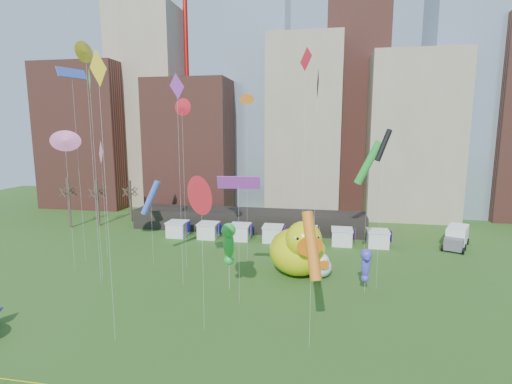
% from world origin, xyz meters
% --- Properties ---
extents(skyline, '(101.00, 23.00, 68.00)m').
position_xyz_m(skyline, '(2.25, 61.06, 21.44)').
color(skyline, brown).
rests_on(skyline, ground).
extents(pavilion, '(38.00, 6.00, 3.20)m').
position_xyz_m(pavilion, '(-4.00, 42.00, 1.60)').
color(pavilion, black).
rests_on(pavilion, ground).
extents(vendor_tents, '(33.24, 2.80, 2.40)m').
position_xyz_m(vendor_tents, '(1.02, 36.00, 1.11)').
color(vendor_tents, white).
rests_on(vendor_tents, ground).
extents(bare_trees, '(8.44, 6.44, 8.50)m').
position_xyz_m(bare_trees, '(-30.17, 40.54, 4.01)').
color(bare_trees, '#382B21').
rests_on(bare_trees, ground).
extents(big_duck, '(8.59, 9.61, 6.73)m').
position_xyz_m(big_duck, '(5.64, 23.17, 3.09)').
color(big_duck, '#D7DD0B').
rests_on(big_duck, ground).
extents(small_duck, '(3.64, 4.28, 3.04)m').
position_xyz_m(small_duck, '(8.00, 22.95, 1.40)').
color(small_duck, white).
rests_on(small_duck, ground).
extents(seahorse_green, '(1.70, 2.01, 7.14)m').
position_xyz_m(seahorse_green, '(-1.12, 17.68, 5.32)').
color(seahorse_green, silver).
rests_on(seahorse_green, ground).
extents(seahorse_purple, '(1.19, 1.52, 4.59)m').
position_xyz_m(seahorse_purple, '(12.70, 19.66, 3.13)').
color(seahorse_purple, silver).
rests_on(seahorse_purple, ground).
extents(box_truck, '(4.87, 7.07, 2.83)m').
position_xyz_m(box_truck, '(26.97, 37.89, 1.45)').
color(box_truck, white).
rests_on(box_truck, ground).
extents(kite_0, '(2.40, 2.52, 12.90)m').
position_xyz_m(kite_0, '(-1.23, 9.65, 11.35)').
color(kite_0, silver).
rests_on(kite_0, ground).
extents(kite_1, '(1.97, 2.28, 15.03)m').
position_xyz_m(kite_1, '(-19.37, 25.07, 13.36)').
color(kite_1, silver).
rests_on(kite_1, ground).
extents(kite_2, '(1.86, 1.53, 16.56)m').
position_xyz_m(kite_2, '(13.95, 20.72, 14.92)').
color(kite_2, silver).
rests_on(kite_2, ground).
extents(kite_3, '(3.51, 1.56, 15.18)m').
position_xyz_m(kite_3, '(13.75, 31.55, 12.29)').
color(kite_3, silver).
rests_on(kite_3, ground).
extents(kite_4, '(0.28, 2.04, 25.00)m').
position_xyz_m(kite_4, '(-15.13, 16.77, 23.91)').
color(kite_4, silver).
rests_on(kite_4, ground).
extents(kite_5, '(2.61, 1.26, 10.52)m').
position_xyz_m(kite_5, '(-12.21, 23.50, 8.38)').
color(kite_5, silver).
rests_on(kite_5, ground).
extents(kite_6, '(1.13, 0.80, 20.68)m').
position_xyz_m(kite_6, '(-1.12, 27.16, 19.85)').
color(kite_6, silver).
rests_on(kite_6, ground).
extents(kite_7, '(2.08, 1.48, 21.95)m').
position_xyz_m(kite_7, '(-6.28, 18.04, 20.14)').
color(kite_7, silver).
rests_on(kite_7, ground).
extents(kite_8, '(1.78, 1.25, 19.95)m').
position_xyz_m(kite_8, '(-7.70, 22.95, 18.92)').
color(kite_8, silver).
rests_on(kite_8, ground).
extents(kite_9, '(2.36, 0.83, 16.37)m').
position_xyz_m(kite_9, '(-20.64, 20.14, 15.18)').
color(kite_9, silver).
rests_on(kite_9, ground).
extents(kite_10, '(0.29, 2.97, 22.90)m').
position_xyz_m(kite_10, '(7.30, 24.76, 20.98)').
color(kite_10, silver).
rests_on(kite_10, ground).
extents(kite_11, '(1.46, 1.92, 22.71)m').
position_xyz_m(kite_11, '(-16.05, 18.56, 20.85)').
color(kite_11, silver).
rests_on(kite_11, ground).
extents(kite_12, '(2.19, 1.44, 22.05)m').
position_xyz_m(kite_12, '(-7.63, 6.70, 20.22)').
color(kite_12, silver).
rests_on(kite_12, ground).
extents(kite_13, '(1.68, 3.65, 23.56)m').
position_xyz_m(kite_13, '(-21.17, 23.00, 22.86)').
color(kite_13, silver).
rests_on(kite_13, ground).
extents(kite_14, '(1.89, 2.99, 10.56)m').
position_xyz_m(kite_14, '(7.54, 8.27, 8.10)').
color(kite_14, silver).
rests_on(kite_14, ground).
extents(kite_15, '(3.98, 0.81, 12.28)m').
position_xyz_m(kite_15, '(0.59, 14.98, 11.65)').
color(kite_15, silver).
rests_on(kite_15, ground).
extents(kite_16, '(1.37, 2.03, 25.03)m').
position_xyz_m(kite_16, '(6.03, 23.50, 23.03)').
color(kite_16, silver).
rests_on(kite_16, ground).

